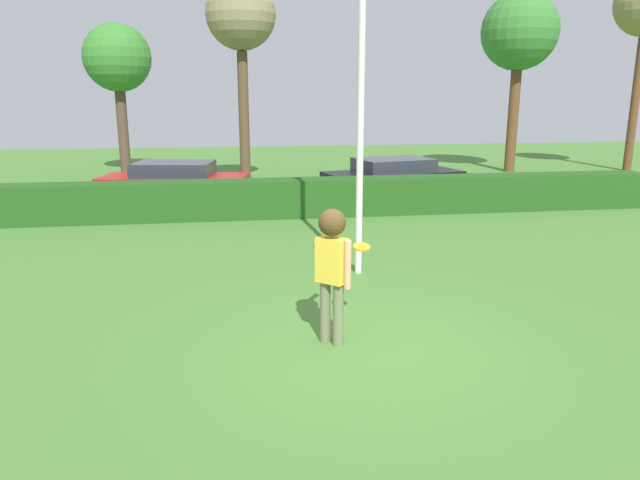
{
  "coord_description": "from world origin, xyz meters",
  "views": [
    {
      "loc": [
        -1.72,
        -6.86,
        3.19
      ],
      "look_at": [
        -0.48,
        1.25,
        1.15
      ],
      "focal_mm": 33.23,
      "sensor_mm": 36.0,
      "label": 1
    }
  ],
  "objects_px": {
    "parked_car_black": "(393,177)",
    "birch_tree": "(117,60)",
    "person": "(332,258)",
    "frisbee": "(362,247)",
    "lamppost": "(362,53)",
    "willow_tree": "(519,34)",
    "oak_tree": "(241,19)",
    "parked_car_red": "(175,181)"
  },
  "relations": [
    {
      "from": "parked_car_black",
      "to": "frisbee",
      "type": "bearing_deg",
      "value": -107.89
    },
    {
      "from": "willow_tree",
      "to": "person",
      "type": "bearing_deg",
      "value": -122.6
    },
    {
      "from": "person",
      "to": "birch_tree",
      "type": "height_order",
      "value": "birch_tree"
    },
    {
      "from": "lamppost",
      "to": "parked_car_black",
      "type": "distance_m",
      "value": 8.57
    },
    {
      "from": "birch_tree",
      "to": "willow_tree",
      "type": "relative_size",
      "value": 0.82
    },
    {
      "from": "frisbee",
      "to": "oak_tree",
      "type": "bearing_deg",
      "value": 95.07
    },
    {
      "from": "lamppost",
      "to": "parked_car_red",
      "type": "xyz_separation_m",
      "value": [
        -3.86,
        7.51,
        -3.15
      ]
    },
    {
      "from": "parked_car_red",
      "to": "parked_car_black",
      "type": "xyz_separation_m",
      "value": [
        6.58,
        -0.02,
        0.0
      ]
    },
    {
      "from": "person",
      "to": "birch_tree",
      "type": "relative_size",
      "value": 0.31
    },
    {
      "from": "parked_car_black",
      "to": "birch_tree",
      "type": "height_order",
      "value": "birch_tree"
    },
    {
      "from": "person",
      "to": "frisbee",
      "type": "bearing_deg",
      "value": 40.32
    },
    {
      "from": "person",
      "to": "frisbee",
      "type": "xyz_separation_m",
      "value": [
        0.47,
        0.4,
        0.03
      ]
    },
    {
      "from": "parked_car_black",
      "to": "oak_tree",
      "type": "distance_m",
      "value": 7.25
    },
    {
      "from": "willow_tree",
      "to": "oak_tree",
      "type": "distance_m",
      "value": 11.32
    },
    {
      "from": "person",
      "to": "frisbee",
      "type": "height_order",
      "value": "person"
    },
    {
      "from": "willow_tree",
      "to": "frisbee",
      "type": "bearing_deg",
      "value": -122.04
    },
    {
      "from": "person",
      "to": "oak_tree",
      "type": "distance_m",
      "value": 14.27
    },
    {
      "from": "parked_car_black",
      "to": "willow_tree",
      "type": "bearing_deg",
      "value": 40.53
    },
    {
      "from": "lamppost",
      "to": "willow_tree",
      "type": "height_order",
      "value": "willow_tree"
    },
    {
      "from": "parked_car_black",
      "to": "lamppost",
      "type": "bearing_deg",
      "value": -109.97
    },
    {
      "from": "frisbee",
      "to": "parked_car_red",
      "type": "bearing_deg",
      "value": 108.14
    },
    {
      "from": "parked_car_black",
      "to": "oak_tree",
      "type": "relative_size",
      "value": 0.65
    },
    {
      "from": "person",
      "to": "birch_tree",
      "type": "xyz_separation_m",
      "value": [
        -5.39,
        17.74,
        3.28
      ]
    },
    {
      "from": "birch_tree",
      "to": "lamppost",
      "type": "bearing_deg",
      "value": -66.5
    },
    {
      "from": "parked_car_red",
      "to": "oak_tree",
      "type": "relative_size",
      "value": 0.65
    },
    {
      "from": "frisbee",
      "to": "lamppost",
      "type": "xyz_separation_m",
      "value": [
        0.54,
        2.62,
        2.66
      ]
    },
    {
      "from": "parked_car_red",
      "to": "parked_car_black",
      "type": "distance_m",
      "value": 6.58
    },
    {
      "from": "birch_tree",
      "to": "oak_tree",
      "type": "distance_m",
      "value": 6.38
    },
    {
      "from": "person",
      "to": "oak_tree",
      "type": "xyz_separation_m",
      "value": [
        -0.7,
        13.56,
        4.39
      ]
    },
    {
      "from": "person",
      "to": "parked_car_red",
      "type": "xyz_separation_m",
      "value": [
        -2.85,
        10.53,
        -0.47
      ]
    },
    {
      "from": "willow_tree",
      "to": "oak_tree",
      "type": "xyz_separation_m",
      "value": [
        -11.03,
        -2.59,
        0.07
      ]
    },
    {
      "from": "lamppost",
      "to": "willow_tree",
      "type": "relative_size",
      "value": 0.99
    },
    {
      "from": "birch_tree",
      "to": "willow_tree",
      "type": "xyz_separation_m",
      "value": [
        15.72,
        -1.59,
        1.04
      ]
    },
    {
      "from": "lamppost",
      "to": "birch_tree",
      "type": "bearing_deg",
      "value": 113.5
    },
    {
      "from": "frisbee",
      "to": "parked_car_red",
      "type": "relative_size",
      "value": 0.05
    },
    {
      "from": "person",
      "to": "oak_tree",
      "type": "bearing_deg",
      "value": 92.96
    },
    {
      "from": "person",
      "to": "lamppost",
      "type": "bearing_deg",
      "value": 71.51
    },
    {
      "from": "frisbee",
      "to": "oak_tree",
      "type": "height_order",
      "value": "oak_tree"
    },
    {
      "from": "person",
      "to": "frisbee",
      "type": "relative_size",
      "value": 7.62
    },
    {
      "from": "person",
      "to": "oak_tree",
      "type": "relative_size",
      "value": 0.26
    },
    {
      "from": "lamppost",
      "to": "person",
      "type": "bearing_deg",
      "value": -108.49
    },
    {
      "from": "lamppost",
      "to": "parked_car_black",
      "type": "xyz_separation_m",
      "value": [
        2.72,
        7.49,
        -3.15
      ]
    }
  ]
}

